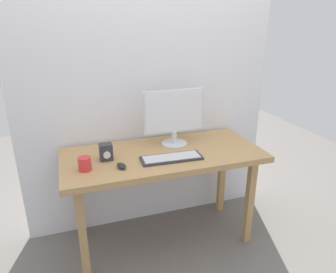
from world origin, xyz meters
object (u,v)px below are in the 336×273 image
at_px(monitor, 174,116).
at_px(coffee_mug, 85,164).
at_px(keyboard_primary, 171,158).
at_px(mouse, 121,166).
at_px(audio_controller, 106,152).
at_px(desk, 163,163).

bearing_deg(monitor, coffee_mug, -161.34).
bearing_deg(coffee_mug, keyboard_primary, -1.95).
bearing_deg(coffee_mug, mouse, -10.96).
bearing_deg(monitor, keyboard_primary, -113.08).
bearing_deg(audio_controller, mouse, -64.82).
distance_m(audio_controller, coffee_mug, 0.19).
relative_size(monitor, audio_controller, 4.04).
height_order(mouse, audio_controller, audio_controller).
height_order(monitor, mouse, monitor).
relative_size(desk, keyboard_primary, 3.34).
distance_m(keyboard_primary, coffee_mug, 0.58).
bearing_deg(coffee_mug, desk, 10.99).
bearing_deg(audio_controller, keyboard_primary, -17.39).
distance_m(mouse, coffee_mug, 0.23).
relative_size(mouse, audio_controller, 0.76).
height_order(keyboard_primary, mouse, mouse).
height_order(keyboard_primary, coffee_mug, coffee_mug).
relative_size(desk, monitor, 3.08).
bearing_deg(desk, coffee_mug, -169.01).
bearing_deg(keyboard_primary, mouse, -176.10).
height_order(desk, audio_controller, audio_controller).
relative_size(desk, audio_controller, 12.47).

